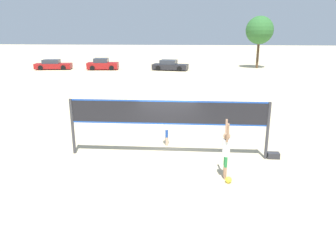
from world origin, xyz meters
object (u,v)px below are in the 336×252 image
(gear_bag, at_px, (273,155))
(parked_car_near, at_px, (53,65))
(volleyball_net, at_px, (168,117))
(parked_car_far, at_px, (170,66))
(parked_car_mid, at_px, (103,65))
(volleyball, at_px, (228,180))
(player_blocker, at_px, (167,125))
(player_spiker, at_px, (226,149))
(tree_left_cluster, at_px, (260,30))

(gear_bag, height_order, parked_car_near, parked_car_near)
(volleyball_net, distance_m, parked_car_far, 30.67)
(parked_car_mid, bearing_deg, volleyball, -73.25)
(volleyball_net, xyz_separation_m, gear_bag, (4.52, 0.06, -1.62))
(player_blocker, height_order, parked_car_near, player_blocker)
(volleyball, bearing_deg, player_blocker, 123.88)
(parked_car_near, bearing_deg, player_spiker, -67.05)
(volleyball_net, xyz_separation_m, parked_car_mid, (-11.15, 30.48, -1.06))
(player_blocker, height_order, tree_left_cluster, tree_left_cluster)
(parked_car_mid, bearing_deg, player_spiker, -73.17)
(player_spiker, bearing_deg, gear_bag, -46.46)
(volleyball, bearing_deg, volleyball_net, 134.00)
(player_blocker, xyz_separation_m, parked_car_far, (-1.91, 29.27, -0.43))
(player_blocker, xyz_separation_m, volleyball, (2.52, -3.76, -0.92))
(parked_car_mid, relative_size, parked_car_far, 0.87)
(gear_bag, height_order, tree_left_cluster, tree_left_cluster)
(parked_car_near, bearing_deg, volleyball_net, -68.39)
(player_spiker, relative_size, player_blocker, 1.11)
(tree_left_cluster, bearing_deg, parked_car_mid, -170.71)
(parked_car_near, bearing_deg, player_blocker, -67.49)
(volleyball, relative_size, parked_car_mid, 0.06)
(player_spiker, xyz_separation_m, parked_car_near, (-20.20, 32.32, -0.56))
(gear_bag, relative_size, tree_left_cluster, 0.07)
(parked_car_mid, height_order, tree_left_cluster, tree_left_cluster)
(tree_left_cluster, bearing_deg, parked_car_far, -164.41)
(parked_car_mid, xyz_separation_m, tree_left_cluster, (21.11, 3.45, 4.42))
(player_blocker, height_order, parked_car_far, player_blocker)
(parked_car_mid, bearing_deg, gear_bag, -68.32)
(parked_car_far, bearing_deg, player_blocker, -76.32)
(parked_car_far, relative_size, tree_left_cluster, 0.70)
(parked_car_mid, relative_size, tree_left_cluster, 0.60)
(parked_car_far, height_order, tree_left_cluster, tree_left_cluster)
(gear_bag, bearing_deg, parked_car_far, 102.17)
(parked_car_near, bearing_deg, tree_left_cluster, -1.51)
(player_blocker, xyz_separation_m, parked_car_near, (-17.78, 28.94, -0.44))
(gear_bag, relative_size, parked_car_mid, 0.12)
(gear_bag, relative_size, parked_car_far, 0.10)
(volleyball, height_order, parked_car_mid, parked_car_mid)
(volleyball_net, relative_size, volleyball, 35.77)
(volleyball, relative_size, parked_car_near, 0.05)
(tree_left_cluster, bearing_deg, player_spiker, -102.06)
(player_spiker, bearing_deg, parked_car_mid, 22.39)
(volleyball_net, distance_m, gear_bag, 4.80)
(parked_car_near, distance_m, tree_left_cluster, 28.50)
(volleyball_net, bearing_deg, parked_car_mid, 110.09)
(volleyball_net, relative_size, tree_left_cluster, 1.21)
(volleyball_net, distance_m, player_blocker, 1.50)
(volleyball_net, distance_m, tree_left_cluster, 35.53)
(player_blocker, xyz_separation_m, parked_car_mid, (-10.99, 29.18, -0.35))
(volleyball_net, relative_size, parked_car_far, 1.73)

